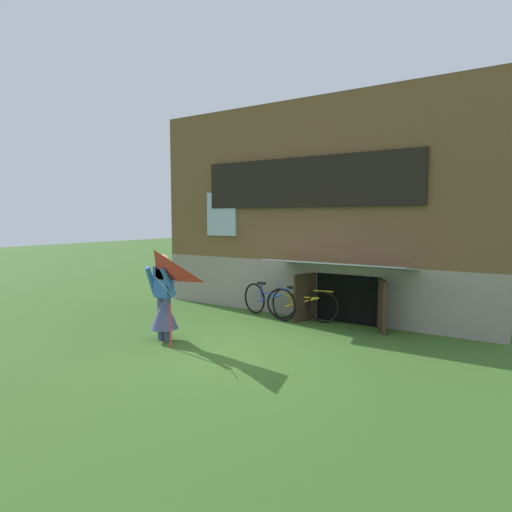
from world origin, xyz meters
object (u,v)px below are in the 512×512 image
(bicycle_yellow, at_px, (302,304))
(kite, at_px, (154,274))
(person, at_px, (164,304))
(bicycle_blue, at_px, (268,301))

(bicycle_yellow, bearing_deg, kite, -119.06)
(kite, bearing_deg, bicycle_yellow, 70.95)
(kite, xyz_separation_m, bicycle_yellow, (1.14, 3.30, -0.96))
(person, relative_size, bicycle_blue, 0.97)
(person, xyz_separation_m, bicycle_blue, (0.66, 2.67, -0.30))
(person, relative_size, kite, 0.98)
(kite, bearing_deg, bicycle_blue, 83.95)
(person, xyz_separation_m, bicycle_yellow, (1.46, 2.76, -0.31))
(person, xyz_separation_m, kite, (0.32, -0.53, 0.65))
(bicycle_yellow, relative_size, bicycle_blue, 0.99)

